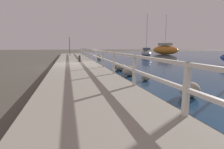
{
  "coord_description": "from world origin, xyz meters",
  "views": [
    {
      "loc": [
        -0.65,
        -13.59,
        1.58
      ],
      "look_at": [
        1.89,
        -3.59,
        -0.13
      ],
      "focal_mm": 28.0,
      "sensor_mm": 36.0,
      "label": 1
    }
  ],
  "objects_px": {
    "mooring_bollard": "(80,58)",
    "sailboat_gray": "(146,53)",
    "sailboat_orange": "(165,50)",
    "dock_lamp": "(69,42)"
  },
  "relations": [
    {
      "from": "dock_lamp",
      "to": "sailboat_orange",
      "type": "xyz_separation_m",
      "value": [
        16.65,
        3.0,
        -1.14
      ]
    },
    {
      "from": "dock_lamp",
      "to": "sailboat_gray",
      "type": "xyz_separation_m",
      "value": [
        10.44,
        -2.5,
        -1.48
      ]
    },
    {
      "from": "mooring_bollard",
      "to": "dock_lamp",
      "type": "bearing_deg",
      "value": 93.73
    },
    {
      "from": "mooring_bollard",
      "to": "sailboat_orange",
      "type": "bearing_deg",
      "value": 39.38
    },
    {
      "from": "mooring_bollard",
      "to": "sailboat_orange",
      "type": "xyz_separation_m",
      "value": [
        15.99,
        13.12,
        0.39
      ]
    },
    {
      "from": "mooring_bollard",
      "to": "dock_lamp",
      "type": "xyz_separation_m",
      "value": [
        -0.66,
        10.12,
        1.53
      ]
    },
    {
      "from": "sailboat_orange",
      "to": "sailboat_gray",
      "type": "distance_m",
      "value": 8.3
    },
    {
      "from": "mooring_bollard",
      "to": "sailboat_gray",
      "type": "relative_size",
      "value": 0.09
    },
    {
      "from": "mooring_bollard",
      "to": "dock_lamp",
      "type": "height_order",
      "value": "dock_lamp"
    },
    {
      "from": "mooring_bollard",
      "to": "sailboat_gray",
      "type": "distance_m",
      "value": 12.4
    }
  ]
}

